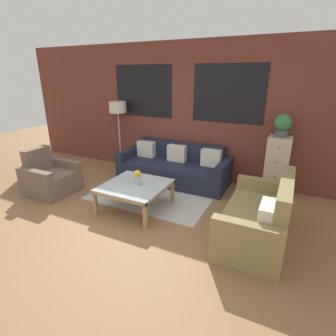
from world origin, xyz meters
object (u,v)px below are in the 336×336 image
Objects in this scene: settee_vintage at (259,220)px; coffee_table at (135,188)px; drawer_cabinet at (276,167)px; flower_vase at (138,176)px; couch_dark at (174,168)px; floor_lamp at (118,111)px; armchair_corner at (50,178)px; potted_plant at (283,125)px.

coffee_table is at bearing 178.84° from settee_vintage.
drawer_cabinet reaches higher than flower_vase.
drawer_cabinet is (1.98, 0.21, 0.27)m from couch_dark.
floor_lamp is (-3.42, 1.61, 1.07)m from settee_vintage.
flower_vase is at bearing 22.79° from coffee_table.
floor_lamp is at bearing 132.38° from coffee_table.
coffee_table is at bearing 5.32° from armchair_corner.
floor_lamp is at bearing 133.63° from flower_vase.
floor_lamp is at bearing 77.51° from armchair_corner.
floor_lamp is 3.57m from drawer_cabinet.
couch_dark is at bearing 87.39° from coffee_table.
settee_vintage is 1.53× the size of coffee_table.
coffee_table is 0.91× the size of drawer_cabinet.
armchair_corner is 4.25m from drawer_cabinet.
flower_vase is at bearing 5.78° from armchair_corner.
potted_plant is (2.04, 1.61, 0.96)m from coffee_table.
drawer_cabinet is 2.55m from flower_vase.
potted_plant reaches higher than flower_vase.
couch_dark is 2.44m from armchair_corner.
coffee_table is 2.60m from drawer_cabinet.
couch_dark is 2.25m from potted_plant.
floor_lamp reaches higher than armchair_corner.
armchair_corner is 1.89m from flower_vase.
armchair_corner is at bearing -155.30° from drawer_cabinet.
couch_dark is 5.70× the size of potted_plant.
drawer_cabinet is at bearing 38.46° from flower_vase.
coffee_table is (-0.06, -1.39, 0.09)m from couch_dark.
settee_vintage is at bearing 1.93° from armchair_corner.
potted_plant is at bearing 38.17° from coffee_table.
drawer_cabinet is at bearing 6.15° from couch_dark.
flower_vase is (1.86, 0.19, 0.30)m from armchair_corner.
drawer_cabinet reaches higher than couch_dark.
floor_lamp is 2.28m from flower_vase.
floor_lamp is (0.38, 1.74, 1.10)m from armchair_corner.
settee_vintage is 1.39× the size of drawer_cabinet.
flower_vase is at bearing -46.37° from floor_lamp.
couch_dark is at bearing -173.85° from potted_plant.
floor_lamp is (-1.49, 0.17, 1.09)m from couch_dark.
settee_vintage reaches higher than armchair_corner.
settee_vintage is 1.94m from potted_plant.
potted_plant is (3.47, 0.04, -0.05)m from floor_lamp.
coffee_table is 0.21m from flower_vase.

